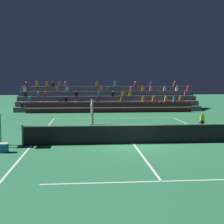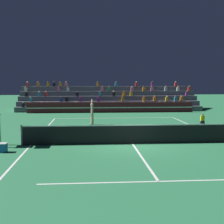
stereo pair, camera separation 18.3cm
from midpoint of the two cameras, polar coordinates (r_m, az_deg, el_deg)
The scene contains 9 objects.
ground_plane at distance 17.20m, azimuth 4.07°, elevation -5.83°, with size 120.00×120.00×0.00m, color #2D7A4C.
court_lines at distance 17.19m, azimuth 4.07°, elevation -5.81°, with size 11.10×23.90×0.01m.
tennis_net at distance 17.09m, azimuth 4.09°, elevation -4.04°, with size 12.00×0.10×1.10m.
sponsor_banner_wall at distance 33.78m, azimuth -0.05°, elevation 0.83°, with size 18.00×0.26×1.10m.
bleacher_stand at distance 37.52m, azimuth -0.48°, elevation 2.04°, with size 21.00×4.75×3.38m.
ball_kid_courtside at distance 25.82m, azimuth 16.40°, elevation -1.42°, with size 0.30×0.36×0.84m.
tennis_player at distance 24.44m, azimuth -3.46°, elevation -0.04°, with size 0.35×1.17×2.42m.
tennis_ball at distance 18.98m, azimuth 2.92°, elevation -4.61°, with size 0.07×0.07×0.07m, color #C6DB33.
equipment_cooler at distance 16.02m, azimuth -19.23°, elevation -6.17°, with size 0.50×0.38×0.45m.
Camera 2 is at (-2.36, -16.68, 3.44)m, focal length 50.00 mm.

